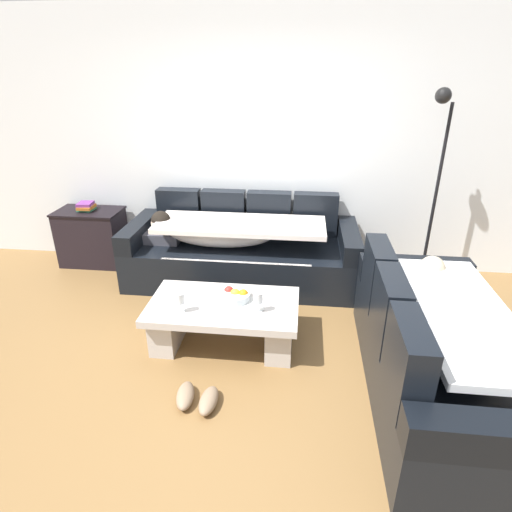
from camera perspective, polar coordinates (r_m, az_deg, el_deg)
ground_plane at (r=3.21m, az=-2.38°, el=-16.70°), size 14.00×14.00×0.00m
back_wall at (r=4.62m, az=1.48°, el=14.90°), size 9.00×0.10×2.70m
couch_along_wall at (r=4.44m, az=-2.40°, el=0.71°), size 2.38×0.92×0.88m
couch_near_window at (r=3.20m, az=23.41°, el=-11.67°), size 0.92×1.98×0.88m
coffee_table at (r=3.46m, az=-4.40°, el=-8.43°), size 1.20×0.68×0.38m
fruit_bowl at (r=3.41m, az=-3.07°, el=-5.38°), size 0.28×0.28×0.10m
wine_glass_near_left at (r=3.26m, az=-10.30°, el=-5.77°), size 0.07×0.07×0.17m
wine_glass_near_right at (r=3.21m, az=0.30°, el=-5.81°), size 0.07×0.07×0.17m
open_magazine at (r=3.36m, az=-1.42°, el=-6.53°), size 0.31×0.25×0.01m
side_cabinet at (r=5.18m, az=-21.36°, el=2.43°), size 0.72×0.44×0.64m
book_stack_on_cabinet at (r=5.08m, az=-22.13°, el=6.27°), size 0.18×0.20×0.09m
floor_lamp at (r=4.42m, az=23.08°, el=9.46°), size 0.33×0.31×1.95m
pair_of_shoes at (r=3.05m, az=-8.04°, el=-18.60°), size 0.31×0.31×0.09m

